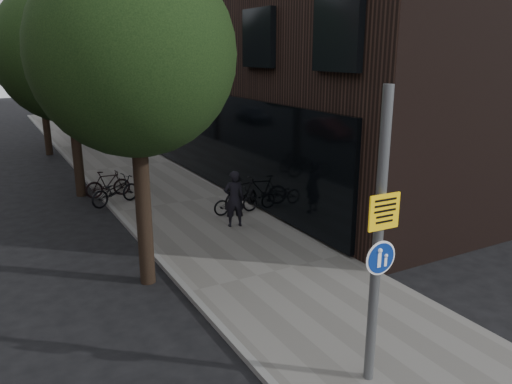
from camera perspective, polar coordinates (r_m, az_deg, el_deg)
ground at (r=10.04m, az=11.12°, el=-16.78°), size 120.00×120.00×0.00m
sidewalk at (r=18.17m, az=-8.78°, el=-1.32°), size 4.50×60.00×0.12m
curb_edge at (r=17.57m, az=-15.66°, el=-2.32°), size 0.15×60.00×0.13m
street_tree_near at (r=11.42m, az=-13.61°, el=14.13°), size 4.40×4.40×7.50m
street_tree_mid at (r=19.74m, az=-20.57°, el=14.15°), size 5.00×5.00×7.80m
street_tree_far at (r=28.66m, az=-23.50°, el=14.09°), size 5.00×5.00×7.80m
signpost at (r=7.92m, az=13.74°, el=-5.53°), size 0.56×0.16×4.80m
pedestrian at (r=15.28m, az=-2.52°, el=-0.77°), size 0.73×0.57×1.76m
parked_bike_facade_near at (r=16.60m, az=-2.32°, el=-1.08°), size 1.60×0.58×0.84m
parked_bike_facade_far at (r=17.11m, az=-1.26°, el=-0.12°), size 1.87×0.93×1.08m
parked_bike_curb_near at (r=18.23m, az=-15.81°, el=0.14°), size 2.01×1.30×1.00m
parked_bike_curb_far at (r=19.27m, az=-16.58°, el=0.90°), size 1.65×0.50×0.99m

